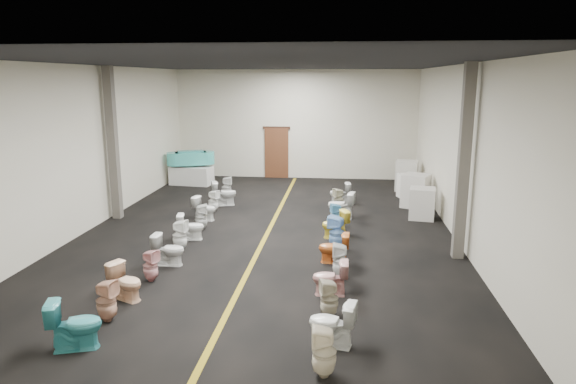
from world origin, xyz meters
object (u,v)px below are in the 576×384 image
toilet_left_2 (126,282)px  toilet_left_5 (180,235)px  appliance_crate_d (407,176)px  toilet_left_0 (75,324)px  toilet_left_1 (106,301)px  toilet_right_4 (341,261)px  toilet_right_6 (337,233)px  toilet_left_4 (169,250)px  toilet_right_7 (335,224)px  toilet_right_3 (330,278)px  toilet_left_6 (191,227)px  display_table (192,175)px  toilet_left_9 (213,201)px  toilet_right_1 (332,324)px  toilet_left_3 (150,266)px  toilet_left_10 (224,193)px  toilet_right_10 (339,199)px  bathtub (191,158)px  toilet_left_8 (205,208)px  toilet_right_0 (324,352)px  toilet_left_7 (201,217)px  appliance_crate_a (422,203)px  toilet_right_8 (337,216)px  appliance_crate_c (411,186)px  toilet_right_11 (340,193)px  toilet_right_5 (334,248)px  appliance_crate_b (416,191)px  toilet_right_2 (329,299)px  toilet_right_9 (341,205)px  toilet_left_11 (227,188)px

toilet_left_2 → toilet_left_5: 2.90m
appliance_crate_d → toilet_left_0: bearing=-117.5°
toilet_left_1 → toilet_right_4: size_ratio=1.01×
toilet_right_6 → toilet_left_4: bearing=-48.0°
toilet_right_7 → toilet_right_3: bearing=-24.7°
toilet_left_5 → toilet_left_6: size_ratio=1.11×
display_table → toilet_right_7: bearing=-47.7°
toilet_left_9 → toilet_right_1: bearing=-137.0°
toilet_left_4 → toilet_right_7: bearing=-55.6°
toilet_left_3 → toilet_left_10: toilet_left_10 is taller
toilet_right_1 → toilet_right_10: bearing=-168.0°
bathtub → toilet_left_6: size_ratio=2.56×
toilet_left_8 → toilet_right_0: size_ratio=0.93×
toilet_left_7 → appliance_crate_a: bearing=-89.8°
toilet_left_10 → toilet_right_8: (3.76, -2.25, -0.05)m
toilet_left_6 → toilet_left_7: size_ratio=0.95×
display_table → toilet_left_9: 4.58m
toilet_left_2 → toilet_left_4: 1.90m
appliance_crate_c → toilet_right_3: appliance_crate_c is taller
toilet_right_3 → toilet_right_11: toilet_right_11 is taller
toilet_right_5 → toilet_right_6: bearing=178.7°
appliance_crate_b → toilet_left_5: size_ratio=1.41×
toilet_left_0 → toilet_right_10: 9.92m
display_table → appliance_crate_c: 8.52m
toilet_left_5 → toilet_left_10: 4.63m
toilet_left_4 → toilet_right_6: (3.76, 1.50, 0.07)m
toilet_right_2 → toilet_right_7: size_ratio=0.97×
display_table → toilet_right_5: display_table is taller
toilet_right_5 → toilet_right_9: size_ratio=0.86×
appliance_crate_c → toilet_left_10: appliance_crate_c is taller
toilet_right_0 → toilet_right_7: (0.02, 6.58, -0.02)m
toilet_left_0 → toilet_right_5: size_ratio=1.15×
toilet_right_2 → toilet_right_9: (0.15, 6.64, 0.06)m
toilet_right_11 → toilet_right_3: bearing=-10.5°
toilet_left_5 → toilet_left_6: (0.01, 0.89, -0.04)m
toilet_right_2 → toilet_right_3: (-0.01, 0.96, -0.00)m
toilet_left_4 → toilet_right_6: size_ratio=0.84×
toilet_right_1 → toilet_right_4: same height
appliance_crate_d → toilet_left_2: size_ratio=1.56×
toilet_right_2 → toilet_right_6: bearing=164.0°
toilet_right_7 → toilet_left_5: bearing=-92.8°
toilet_left_0 → toilet_right_10: toilet_left_0 is taller
toilet_right_2 → appliance_crate_c: bearing=150.1°
toilet_right_4 → toilet_left_4: bearing=-95.8°
appliance_crate_a → toilet_right_6: (-2.50, -3.15, -0.04)m
toilet_left_6 → toilet_left_11: 4.73m
toilet_left_0 → toilet_right_3: toilet_left_0 is taller
bathtub → toilet_left_3: 10.09m
toilet_left_2 → toilet_right_11: bearing=-1.3°
toilet_right_7 → appliance_crate_b: bearing=120.2°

